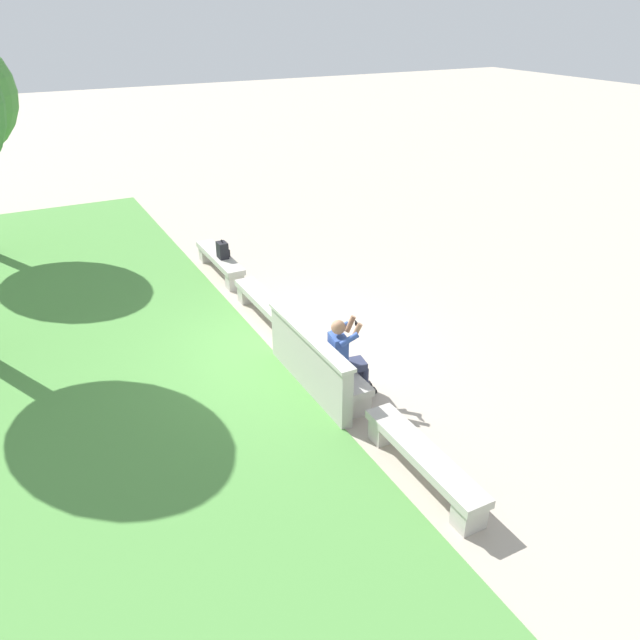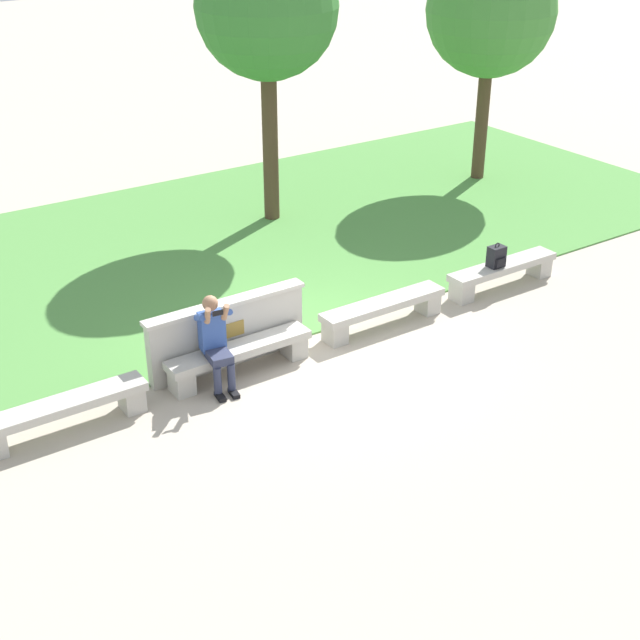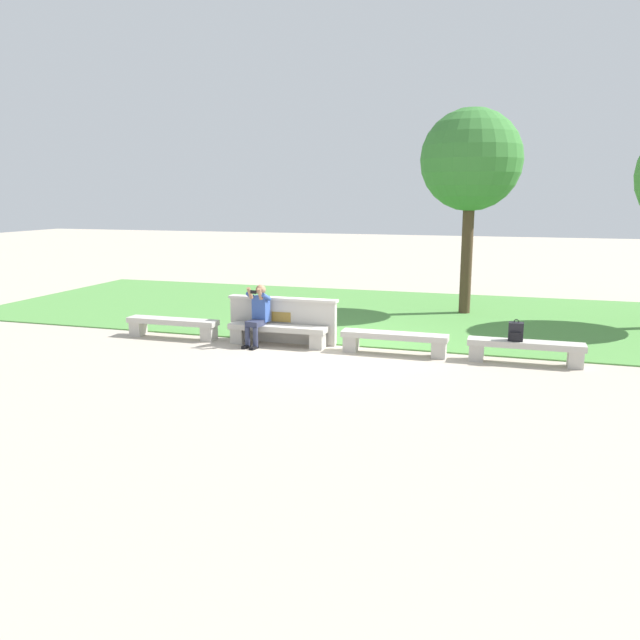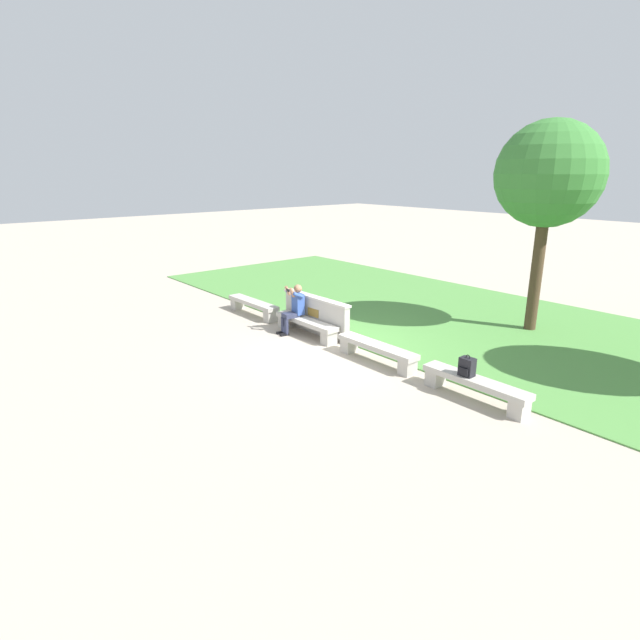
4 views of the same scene
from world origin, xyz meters
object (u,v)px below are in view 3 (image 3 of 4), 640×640
at_px(person_photographer, 258,312).
at_px(backpack, 516,332).
at_px(bench_far, 525,348).
at_px(tree_behind_wall, 471,161).
at_px(bench_mid, 394,340).
at_px(bench_main, 173,325).
at_px(bench_near, 277,332).

bearing_deg(person_photographer, backpack, 0.57).
distance_m(bench_far, tree_behind_wall, 6.50).
distance_m(bench_far, backpack, 0.38).
bearing_deg(bench_mid, backpack, -0.56).
bearing_deg(backpack, bench_main, 179.82).
bearing_deg(bench_far, backpack, -173.25).
height_order(bench_mid, tree_behind_wall, tree_behind_wall).
height_order(bench_near, person_photographer, person_photographer).
bearing_deg(bench_mid, bench_near, 180.00).
bearing_deg(bench_main, backpack, -0.18).
relative_size(person_photographer, tree_behind_wall, 0.24).
bearing_deg(bench_far, bench_near, 180.00).
bearing_deg(backpack, bench_near, 179.73).
relative_size(bench_far, person_photographer, 1.66).
distance_m(bench_near, person_photographer, 0.60).
bearing_deg(tree_behind_wall, bench_far, -73.17).
xyz_separation_m(bench_mid, backpack, (2.37, -0.02, 0.32)).
distance_m(bench_main, bench_far, 7.71).
height_order(bench_main, bench_mid, same).
bearing_deg(person_photographer, bench_far, 0.79).
height_order(bench_mid, bench_far, same).
xyz_separation_m(bench_main, person_photographer, (2.16, -0.08, 0.43)).
xyz_separation_m(bench_main, backpack, (7.52, -0.02, 0.32)).
relative_size(bench_mid, backpack, 5.12).
distance_m(bench_main, person_photographer, 2.21).
relative_size(bench_far, tree_behind_wall, 0.40).
xyz_separation_m(backpack, tree_behind_wall, (-1.33, 5.06, 3.49)).
xyz_separation_m(bench_mid, tree_behind_wall, (1.05, 5.04, 3.81)).
bearing_deg(bench_near, tree_behind_wall, 54.34).
bearing_deg(bench_near, bench_far, 0.00).
xyz_separation_m(person_photographer, backpack, (5.35, 0.05, -0.11)).
height_order(person_photographer, tree_behind_wall, tree_behind_wall).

